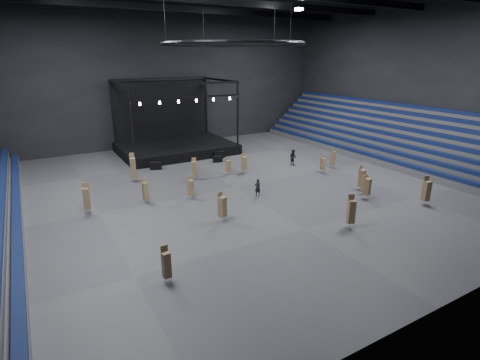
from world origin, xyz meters
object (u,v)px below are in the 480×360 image
stage (174,141)px  chair_stack_15 (191,187)px  flight_case_left (156,166)px  chair_stack_5 (365,183)px  chair_stack_4 (194,168)px  chair_stack_11 (145,190)px  chair_stack_0 (323,163)px  chair_stack_6 (367,186)px  flight_case_mid (218,159)px  chair_stack_13 (333,158)px  chair_stack_2 (222,206)px  chair_stack_9 (244,163)px  chair_stack_7 (166,264)px  chair_stack_3 (426,190)px  chair_stack_12 (133,167)px  chair_stack_14 (87,198)px  flight_case_right (219,154)px  chair_stack_10 (228,166)px  man_center (258,187)px  chair_stack_1 (362,178)px  chair_stack_8 (351,211)px  crew_member (293,157)px

stage → chair_stack_15: bearing=-105.8°
flight_case_left → chair_stack_5: bearing=-50.8°
chair_stack_4 → chair_stack_11: bearing=-125.2°
chair_stack_0 → chair_stack_6: chair_stack_6 is taller
flight_case_mid → chair_stack_15: (-7.45, -9.54, 0.72)m
chair_stack_0 → chair_stack_6: bearing=-88.3°
chair_stack_4 → chair_stack_15: bearing=-93.7°
flight_case_left → chair_stack_0: size_ratio=0.63×
stage → chair_stack_13: bearing=-51.6°
chair_stack_11 → chair_stack_13: (21.28, -0.11, 0.02)m
chair_stack_2 → chair_stack_6: (13.16, -2.16, -0.04)m
chair_stack_9 → chair_stack_7: bearing=-126.2°
chair_stack_3 → chair_stack_12: (-19.69, 18.50, 0.16)m
chair_stack_9 → chair_stack_14: bearing=-163.6°
chair_stack_2 → chair_stack_13: bearing=-1.3°
chair_stack_7 → flight_case_right: bearing=54.6°
chair_stack_0 → chair_stack_7: (-21.47, -11.28, 0.11)m
stage → chair_stack_12: stage is taller
chair_stack_13 → chair_stack_15: size_ratio=1.10×
chair_stack_10 → man_center: size_ratio=1.16×
flight_case_left → chair_stack_3: 27.14m
chair_stack_12 → chair_stack_13: bearing=-9.5°
flight_case_mid → chair_stack_9: size_ratio=0.51×
flight_case_mid → chair_stack_10: (-1.28, -5.03, 0.63)m
chair_stack_6 → chair_stack_15: chair_stack_6 is taller
chair_stack_13 → chair_stack_12: bearing=141.0°
chair_stack_1 → chair_stack_8: size_ratio=0.95×
stage → chair_stack_1: 24.95m
chair_stack_11 → chair_stack_8: bearing=-54.9°
chair_stack_7 → chair_stack_10: chair_stack_7 is taller
chair_stack_12 → chair_stack_15: (3.11, -7.23, -0.40)m
chair_stack_2 → chair_stack_1: bearing=-23.2°
crew_member → chair_stack_9: bearing=85.6°
chair_stack_1 → chair_stack_5: (-0.58, -0.89, -0.14)m
chair_stack_1 → chair_stack_2: 14.49m
chair_stack_7 → chair_stack_9: (14.14, 15.48, -0.02)m
chair_stack_5 → chair_stack_15: (-14.09, 6.85, -0.02)m
chair_stack_0 → chair_stack_8: (-7.42, -11.28, 0.27)m
flight_case_right → chair_stack_4: size_ratio=0.57×
chair_stack_15 → chair_stack_3: bearing=-50.3°
chair_stack_10 → chair_stack_13: size_ratio=0.81×
chair_stack_14 → flight_case_right: bearing=47.6°
chair_stack_1 → chair_stack_11: (-18.42, 6.94, -0.11)m
chair_stack_2 → chair_stack_8: size_ratio=0.93×
chair_stack_9 → chair_stack_15: bearing=-145.8°
chair_stack_4 → crew_member: 12.07m
chair_stack_3 → chair_stack_9: size_ratio=1.19×
chair_stack_1 → chair_stack_12: bearing=130.4°
flight_case_mid → chair_stack_15: chair_stack_15 is taller
chair_stack_3 → chair_stack_9: (-8.64, 15.48, -0.19)m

